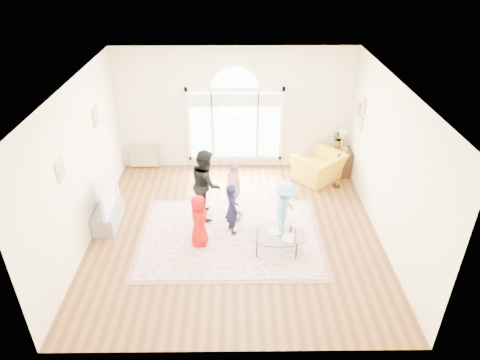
{
  "coord_description": "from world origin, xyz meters",
  "views": [
    {
      "loc": [
        0.02,
        -7.3,
        5.54
      ],
      "look_at": [
        0.1,
        0.3,
        1.1
      ],
      "focal_mm": 32.0,
      "sensor_mm": 36.0,
      "label": 1
    }
  ],
  "objects_px": {
    "coffee_table": "(277,235)",
    "area_rug": "(230,236)",
    "television": "(105,195)",
    "armchair": "(319,167)",
    "tv_console": "(108,216)"
  },
  "relations": [
    {
      "from": "television",
      "to": "armchair",
      "type": "relative_size",
      "value": 0.99
    },
    {
      "from": "tv_console",
      "to": "armchair",
      "type": "bearing_deg",
      "value": 21.11
    },
    {
      "from": "television",
      "to": "armchair",
      "type": "bearing_deg",
      "value": 21.14
    },
    {
      "from": "tv_console",
      "to": "television",
      "type": "bearing_deg",
      "value": -0.0
    },
    {
      "from": "area_rug",
      "to": "tv_console",
      "type": "distance_m",
      "value": 2.69
    },
    {
      "from": "coffee_table",
      "to": "area_rug",
      "type": "bearing_deg",
      "value": 156.68
    },
    {
      "from": "television",
      "to": "tv_console",
      "type": "bearing_deg",
      "value": 180.0
    },
    {
      "from": "area_rug",
      "to": "coffee_table",
      "type": "relative_size",
      "value": 2.87
    },
    {
      "from": "television",
      "to": "coffee_table",
      "type": "bearing_deg",
      "value": -14.99
    },
    {
      "from": "armchair",
      "to": "television",
      "type": "bearing_deg",
      "value": -19.82
    },
    {
      "from": "tv_console",
      "to": "armchair",
      "type": "xyz_separation_m",
      "value": [
        4.89,
        1.89,
        0.15
      ]
    },
    {
      "from": "coffee_table",
      "to": "armchair",
      "type": "height_order",
      "value": "armchair"
    },
    {
      "from": "area_rug",
      "to": "television",
      "type": "distance_m",
      "value": 2.78
    },
    {
      "from": "television",
      "to": "armchair",
      "type": "height_order",
      "value": "television"
    },
    {
      "from": "television",
      "to": "area_rug",
      "type": "bearing_deg",
      "value": -10.21
    }
  ]
}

